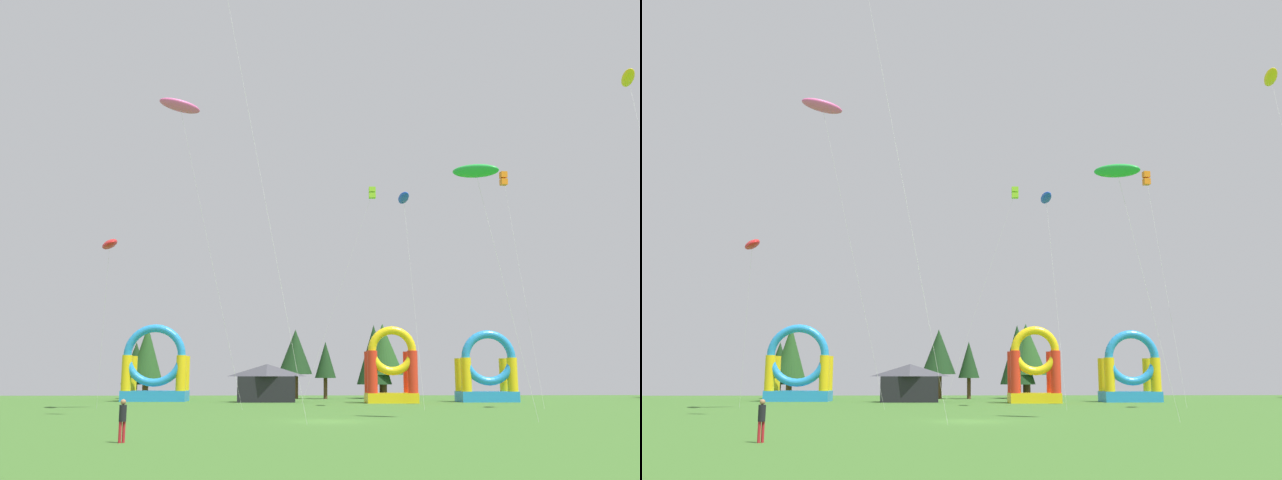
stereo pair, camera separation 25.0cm
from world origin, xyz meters
TOP-DOWN VIEW (x-y plane):
  - ground_plane at (0.00, 0.00)m, footprint 120.00×120.00m
  - kite_yellow_parafoil at (24.24, 11.19)m, footprint 3.47×12.00m
  - kite_blue_parafoil at (7.41, 18.01)m, footprint 1.11×5.85m
  - kite_lime_box at (5.66, 25.81)m, footprint 7.01×0.65m
  - kite_pink_parafoil at (-10.90, 13.18)m, footprint 6.97×3.01m
  - kite_green_parafoil at (8.95, 0.76)m, footprint 3.92×3.17m
  - kite_orange_box at (16.89, 20.55)m, footprint 0.90×5.67m
  - kite_red_parafoil at (-16.49, 16.11)m, footprint 2.40×3.99m
  - person_left_edge at (-8.29, -12.72)m, footprint 0.38×0.38m
  - inflatable_blue_arch at (-15.86, 34.63)m, footprint 6.49×3.60m
  - inflatable_red_slide at (17.68, 31.58)m, footprint 5.65×3.66m
  - inflatable_orange_dome at (7.65, 28.94)m, footprint 4.83×3.51m
  - festival_tent at (-4.35, 32.21)m, footprint 5.64×3.20m
  - tree_row_1 at (-20.06, 44.97)m, footprint 3.26×3.26m
  - tree_row_2 at (-18.26, 42.05)m, footprint 3.67×3.67m
  - tree_row_3 at (-1.44, 43.90)m, footprint 3.99×3.99m
  - tree_row_4 at (2.04, 43.05)m, footprint 2.44×2.44m
  - tree_row_5 at (7.84, 44.43)m, footprint 4.14×4.14m
  - tree_row_6 at (8.95, 44.94)m, footprint 4.89×4.89m

SIDE VIEW (x-z plane):
  - ground_plane at x=0.00m, z-range 0.00..0.00m
  - person_left_edge at x=-8.29m, z-range 0.15..1.72m
  - festival_tent at x=-4.35m, z-range 0.00..3.73m
  - inflatable_red_slide at x=17.68m, z-range -0.95..6.11m
  - inflatable_orange_dome at x=7.65m, z-range -0.80..6.42m
  - inflatable_blue_arch at x=-15.86m, z-range -1.05..6.71m
  - tree_row_1 at x=-20.06m, z-range 0.77..7.26m
  - tree_row_4 at x=2.04m, z-range 1.12..7.62m
  - tree_row_5 at x=7.84m, z-range 0.78..9.30m
  - tree_row_2 at x=-18.26m, z-range 0.98..9.20m
  - tree_row_3 at x=-1.44m, z-range 1.32..9.27m
  - tree_row_6 at x=8.95m, z-range 1.29..10.01m
  - kite_red_parafoil at x=-16.49m, z-range 6.06..19.49m
  - kite_green_parafoil at x=8.95m, z-range 6.97..22.18m
  - kite_blue_parafoil at x=7.41m, z-range 8.36..26.25m
  - kite_lime_box at x=5.66m, z-range 9.57..29.93m
  - kite_orange_box at x=16.89m, z-range 9.56..30.04m
  - kite_pink_parafoil at x=-10.90m, z-range 11.28..35.38m
  - kite_yellow_parafoil at x=24.24m, z-range 12.41..38.48m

